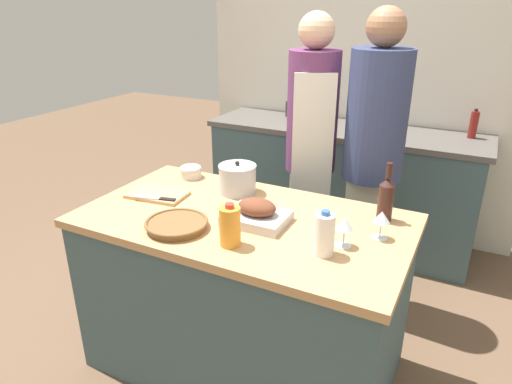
{
  "coord_description": "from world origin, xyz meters",
  "views": [
    {
      "loc": [
        0.94,
        -1.71,
        1.83
      ],
      "look_at": [
        0.0,
        0.13,
        0.96
      ],
      "focal_mm": 32.0,
      "sensor_mm": 36.0,
      "label": 1
    }
  ],
  "objects_px": {
    "stand_mixer": "(311,108)",
    "condiment_bottle_short": "(474,125)",
    "stock_pot": "(238,179)",
    "person_cook_aproned": "(311,147)",
    "roasting_pan": "(257,214)",
    "wine_glass_right": "(345,225)",
    "condiment_bottle_tall": "(289,109)",
    "mixing_bowl": "(191,171)",
    "wine_bottle_green": "(386,198)",
    "cutting_board": "(157,195)",
    "knife_chef": "(156,198)",
    "wicker_basket": "(177,224)",
    "juice_jug": "(230,226)",
    "person_cook_guest": "(373,155)",
    "wine_glass_left": "(382,218)",
    "milk_jug": "(324,234)"
  },
  "relations": [
    {
      "from": "stand_mixer",
      "to": "condiment_bottle_short",
      "type": "xyz_separation_m",
      "value": [
        1.14,
        0.18,
        -0.03
      ]
    },
    {
      "from": "stock_pot",
      "to": "person_cook_aproned",
      "type": "height_order",
      "value": "person_cook_aproned"
    },
    {
      "from": "roasting_pan",
      "to": "condiment_bottle_short",
      "type": "relative_size",
      "value": 1.39
    },
    {
      "from": "wine_glass_right",
      "to": "condiment_bottle_tall",
      "type": "height_order",
      "value": "condiment_bottle_tall"
    },
    {
      "from": "mixing_bowl",
      "to": "wine_bottle_green",
      "type": "xyz_separation_m",
      "value": [
        1.12,
        -0.05,
        0.07
      ]
    },
    {
      "from": "cutting_board",
      "to": "knife_chef",
      "type": "bearing_deg",
      "value": -54.46
    },
    {
      "from": "wicker_basket",
      "to": "wine_bottle_green",
      "type": "relative_size",
      "value": 1.02
    },
    {
      "from": "juice_jug",
      "to": "wine_bottle_green",
      "type": "relative_size",
      "value": 0.67
    },
    {
      "from": "wine_glass_right",
      "to": "person_cook_aproned",
      "type": "bearing_deg",
      "value": 118.64
    },
    {
      "from": "wicker_basket",
      "to": "person_cook_aproned",
      "type": "bearing_deg",
      "value": 77.93
    },
    {
      "from": "cutting_board",
      "to": "wine_glass_right",
      "type": "relative_size",
      "value": 2.47
    },
    {
      "from": "person_cook_aproned",
      "to": "juice_jug",
      "type": "bearing_deg",
      "value": -110.5
    },
    {
      "from": "roasting_pan",
      "to": "person_cook_guest",
      "type": "xyz_separation_m",
      "value": [
        0.32,
        0.85,
        0.08
      ]
    },
    {
      "from": "juice_jug",
      "to": "wine_bottle_green",
      "type": "bearing_deg",
      "value": 45.63
    },
    {
      "from": "condiment_bottle_tall",
      "to": "condiment_bottle_short",
      "type": "xyz_separation_m",
      "value": [
        1.4,
        -0.02,
        0.03
      ]
    },
    {
      "from": "wine_glass_right",
      "to": "stock_pot",
      "type": "bearing_deg",
      "value": 155.61
    },
    {
      "from": "wine_glass_left",
      "to": "person_cook_aproned",
      "type": "relative_size",
      "value": 0.07
    },
    {
      "from": "juice_jug",
      "to": "wine_glass_left",
      "type": "bearing_deg",
      "value": 32.11
    },
    {
      "from": "mixing_bowl",
      "to": "knife_chef",
      "type": "relative_size",
      "value": 0.57
    },
    {
      "from": "wine_glass_right",
      "to": "condiment_bottle_short",
      "type": "relative_size",
      "value": 0.63
    },
    {
      "from": "knife_chef",
      "to": "condiment_bottle_tall",
      "type": "bearing_deg",
      "value": 91.47
    },
    {
      "from": "milk_jug",
      "to": "wine_glass_right",
      "type": "xyz_separation_m",
      "value": [
        0.05,
        0.1,
        0.01
      ]
    },
    {
      "from": "roasting_pan",
      "to": "condiment_bottle_tall",
      "type": "xyz_separation_m",
      "value": [
        -0.61,
        1.79,
        0.08
      ]
    },
    {
      "from": "mixing_bowl",
      "to": "wine_bottle_green",
      "type": "bearing_deg",
      "value": -2.56
    },
    {
      "from": "person_cook_guest",
      "to": "wicker_basket",
      "type": "bearing_deg",
      "value": -133.76
    },
    {
      "from": "stock_pot",
      "to": "mixing_bowl",
      "type": "height_order",
      "value": "stock_pot"
    },
    {
      "from": "condiment_bottle_tall",
      "to": "person_cook_aproned",
      "type": "xyz_separation_m",
      "value": [
        0.55,
        -0.93,
        0.0
      ]
    },
    {
      "from": "wicker_basket",
      "to": "wine_bottle_green",
      "type": "bearing_deg",
      "value": 32.47
    },
    {
      "from": "wine_glass_right",
      "to": "person_cook_guest",
      "type": "xyz_separation_m",
      "value": [
        -0.1,
        0.89,
        0.03
      ]
    },
    {
      "from": "wine_glass_right",
      "to": "condiment_bottle_short",
      "type": "bearing_deg",
      "value": 78.36
    },
    {
      "from": "wicker_basket",
      "to": "milk_jug",
      "type": "xyz_separation_m",
      "value": [
        0.66,
        0.09,
        0.07
      ]
    },
    {
      "from": "condiment_bottle_tall",
      "to": "wicker_basket",
      "type": "bearing_deg",
      "value": -81.07
    },
    {
      "from": "wine_glass_left",
      "to": "condiment_bottle_tall",
      "type": "bearing_deg",
      "value": 124.37
    },
    {
      "from": "wicker_basket",
      "to": "wine_glass_right",
      "type": "bearing_deg",
      "value": 14.65
    },
    {
      "from": "roasting_pan",
      "to": "stock_pot",
      "type": "xyz_separation_m",
      "value": [
        -0.25,
        0.27,
        0.03
      ]
    },
    {
      "from": "stock_pot",
      "to": "wine_bottle_green",
      "type": "xyz_separation_m",
      "value": [
        0.77,
        0.02,
        0.03
      ]
    },
    {
      "from": "condiment_bottle_short",
      "to": "person_cook_aproned",
      "type": "relative_size",
      "value": 0.12
    },
    {
      "from": "juice_jug",
      "to": "wicker_basket",
      "type": "bearing_deg",
      "value": 176.53
    },
    {
      "from": "condiment_bottle_tall",
      "to": "juice_jug",
      "type": "bearing_deg",
      "value": -73.39
    },
    {
      "from": "wicker_basket",
      "to": "condiment_bottle_tall",
      "type": "distance_m",
      "value": 2.03
    },
    {
      "from": "wine_bottle_green",
      "to": "condiment_bottle_short",
      "type": "xyz_separation_m",
      "value": [
        0.28,
        1.48,
        0.04
      ]
    },
    {
      "from": "roasting_pan",
      "to": "condiment_bottle_tall",
      "type": "distance_m",
      "value": 1.89
    },
    {
      "from": "wicker_basket",
      "to": "stock_pot",
      "type": "distance_m",
      "value": 0.5
    },
    {
      "from": "cutting_board",
      "to": "milk_jug",
      "type": "distance_m",
      "value": 0.99
    },
    {
      "from": "person_cook_guest",
      "to": "mixing_bowl",
      "type": "bearing_deg",
      "value": -165.3
    },
    {
      "from": "wine_bottle_green",
      "to": "condiment_bottle_tall",
      "type": "bearing_deg",
      "value": 127.02
    },
    {
      "from": "condiment_bottle_short",
      "to": "wine_glass_right",
      "type": "bearing_deg",
      "value": -101.64
    },
    {
      "from": "stock_pot",
      "to": "juice_jug",
      "type": "relative_size",
      "value": 1.07
    },
    {
      "from": "stock_pot",
      "to": "condiment_bottle_tall",
      "type": "distance_m",
      "value": 1.55
    },
    {
      "from": "stock_pot",
      "to": "condiment_bottle_short",
      "type": "bearing_deg",
      "value": 55.0
    }
  ]
}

